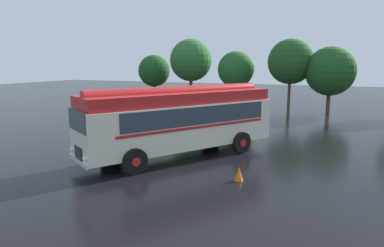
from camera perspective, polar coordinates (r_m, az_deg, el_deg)
ground_plane at (r=17.36m, az=-3.44°, el=-5.28°), size 120.00×120.00×0.00m
vintage_bus at (r=16.80m, az=-2.02°, el=0.83°), size 7.46×9.83×3.49m
car_near_left at (r=29.07m, az=2.57°, el=2.66°), size 2.31×4.36×1.66m
car_mid_left at (r=27.73m, az=7.65°, el=2.22°), size 2.09×4.27×1.66m
tree_far_left at (r=39.94m, az=-6.37°, el=8.69°), size 3.62×3.62×5.50m
tree_left_of_centre at (r=37.91m, az=-0.26°, el=10.55°), size 4.57×4.57×7.16m
tree_centre at (r=35.81m, az=7.55°, el=8.94°), size 3.82×3.72×5.79m
tree_right_of_centre at (r=33.79m, az=16.10°, el=9.88°), size 4.23×4.23×6.82m
tree_far_right at (r=33.39m, az=22.26°, el=8.02°), size 4.39×4.39×6.05m
traffic_cone at (r=13.76m, az=7.80°, el=-8.29°), size 0.36×0.36×0.55m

